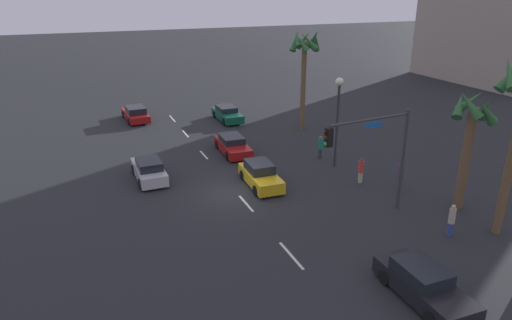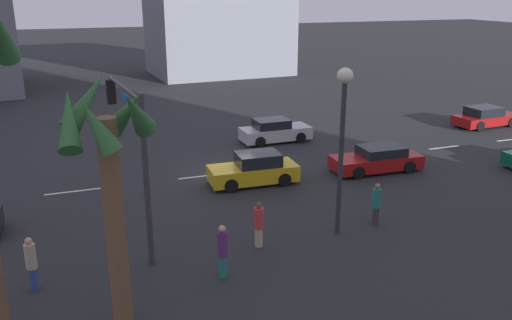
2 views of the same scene
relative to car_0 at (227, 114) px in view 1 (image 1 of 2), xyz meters
The scene contains 20 objects.
ground_plane 16.24m from the car_0, 16.82° to the right, with size 220.00×220.00×0.00m, color #232628.
lane_stripe_0 5.34m from the car_0, 117.75° to the right, with size 2.47×0.14×0.01m, color silver.
lane_stripe_1 5.44m from the car_0, 60.26° to the right, with size 2.06×0.14×0.01m, color silver.
lane_stripe_2 9.61m from the car_0, 29.30° to the right, with size 1.93×0.14×0.01m, color silver.
lane_stripe_3 17.89m from the car_0, 15.22° to the right, with size 2.25×0.14×0.01m, color silver.
lane_stripe_4 23.72m from the car_0, 11.42° to the right, with size 2.51×0.14×0.01m, color silver.
car_0 is the anchor object (origin of this frame).
car_1 8.97m from the car_0, 16.21° to the right, with size 4.63×2.01×1.27m.
car_2 28.12m from the car_0, ahead, with size 4.57×1.95×1.41m.
car_3 8.61m from the car_0, 112.22° to the right, with size 4.58×2.16×1.33m.
car_4 15.37m from the car_0, 10.85° to the right, with size 4.23×1.91×1.49m.
car_5 14.77m from the car_0, 38.89° to the right, with size 4.24×1.86×1.40m.
traffic_signal 21.43m from the car_0, ahead, with size 0.74×5.46×5.81m.
streetlamp 14.81m from the car_0, 13.04° to the left, with size 0.56×0.56×6.25m.
pedestrian_0 24.86m from the car_0, ahead, with size 0.45×0.45×1.76m.
pedestrian_1 12.56m from the car_0, 14.09° to the left, with size 0.46×0.46×1.71m.
pedestrian_2 19.58m from the car_0, 14.46° to the left, with size 0.45×0.45×1.83m.
pedestrian_3 17.43m from the car_0, 10.71° to the left, with size 0.38×0.38×1.70m.
palm_tree_0 23.53m from the car_0, 15.96° to the left, with size 2.47×2.48×6.94m.
palm_tree_1 9.42m from the car_0, 45.74° to the left, with size 2.71×2.64×8.62m.
Camera 1 is at (24.65, -8.65, 12.02)m, focal length 32.64 mm.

